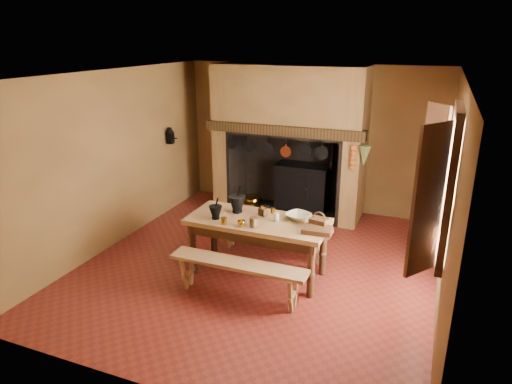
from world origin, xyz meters
TOP-DOWN VIEW (x-y plane):
  - floor at (0.00, 0.00)m, footprint 5.50×5.50m
  - ceiling at (0.00, 0.00)m, footprint 5.50×5.50m
  - back_wall at (0.00, 2.75)m, footprint 5.00×0.02m
  - wall_left at (-2.50, 0.00)m, footprint 0.02×5.50m
  - wall_right at (2.50, 0.00)m, footprint 0.02×5.50m
  - wall_front at (0.00, -2.75)m, footprint 5.00×0.02m
  - chimney_breast at (-0.30, 2.31)m, footprint 2.95×0.96m
  - iron_range at (-0.04, 2.45)m, footprint 1.12×0.55m
  - hearth_pans at (-1.05, 2.22)m, footprint 0.51×0.62m
  - hanging_pans at (-0.34, 1.81)m, footprint 1.92×0.29m
  - onion_string at (1.00, 1.79)m, footprint 0.12×0.10m
  - herb_bunch at (1.18, 1.79)m, footprint 0.20×0.20m
  - window at (2.35, -0.40)m, footprint 0.39×1.75m
  - wall_coffee_mill at (-2.42, 1.55)m, footprint 0.23×0.16m
  - work_table at (0.08, -0.24)m, footprint 1.96×0.87m
  - bench_front at (0.08, -0.94)m, footprint 1.84×0.32m
  - bench_back at (0.08, 0.43)m, footprint 1.83×0.32m
  - mortar_large at (-0.30, -0.10)m, footprint 0.25×0.25m
  - mortar_small at (-0.48, -0.44)m, footprint 0.19×0.19m
  - coffee_grinder at (0.10, -0.07)m, footprint 0.16×0.14m
  - brass_mug_a at (-0.29, -0.57)m, footprint 0.10×0.10m
  - brass_mug_b at (0.20, 0.04)m, footprint 0.09×0.09m
  - mixing_bowl at (0.60, -0.02)m, footprint 0.44×0.44m
  - stoneware_crock at (0.12, -0.51)m, footprint 0.14×0.14m
  - glass_jar at (0.34, -0.21)m, footprint 0.09×0.09m
  - wicker_basket at (0.94, -0.20)m, footprint 0.26×0.20m
  - wooden_tray at (0.96, -0.37)m, footprint 0.40×0.30m
  - brass_cup at (-0.03, -0.57)m, footprint 0.12×0.12m

SIDE VIEW (x-z plane):
  - floor at x=0.00m, z-range 0.00..0.00m
  - hearth_pans at x=-1.05m, z-range -0.01..0.19m
  - bench_back at x=0.08m, z-range 0.13..0.64m
  - bench_front at x=0.08m, z-range 0.13..0.65m
  - iron_range at x=-0.04m, z-range -0.32..1.28m
  - work_table at x=0.08m, z-range 0.29..1.14m
  - wooden_tray at x=0.96m, z-range 0.85..0.92m
  - mixing_bowl at x=0.60m, z-range 0.85..0.93m
  - brass_mug_b at x=0.20m, z-range 0.85..0.93m
  - brass_cup at x=-0.03m, z-range 0.85..0.94m
  - brass_mug_a at x=-0.29m, z-range 0.85..0.94m
  - glass_jar at x=0.34m, z-range 0.85..0.97m
  - coffee_grinder at x=0.10m, z-range 0.83..1.00m
  - stoneware_crock at x=0.12m, z-range 0.85..0.98m
  - wicker_basket at x=0.94m, z-range 0.81..1.04m
  - mortar_small at x=-0.48m, z-range 0.80..1.12m
  - mortar_large at x=-0.30m, z-range 0.78..1.20m
  - onion_string at x=1.00m, z-range 1.10..1.56m
  - hanging_pans at x=-0.34m, z-range 1.23..1.50m
  - herb_bunch at x=1.18m, z-range 1.21..1.56m
  - back_wall at x=0.00m, z-range 0.00..2.80m
  - wall_left at x=-2.50m, z-range 0.00..2.80m
  - wall_right at x=2.50m, z-range 0.00..2.80m
  - wall_front at x=0.00m, z-range 0.00..2.80m
  - wall_coffee_mill at x=-2.42m, z-range 1.36..1.67m
  - window at x=2.35m, z-range 0.82..2.58m
  - chimney_breast at x=-0.30m, z-range 0.41..3.21m
  - ceiling at x=0.00m, z-range 2.80..2.80m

